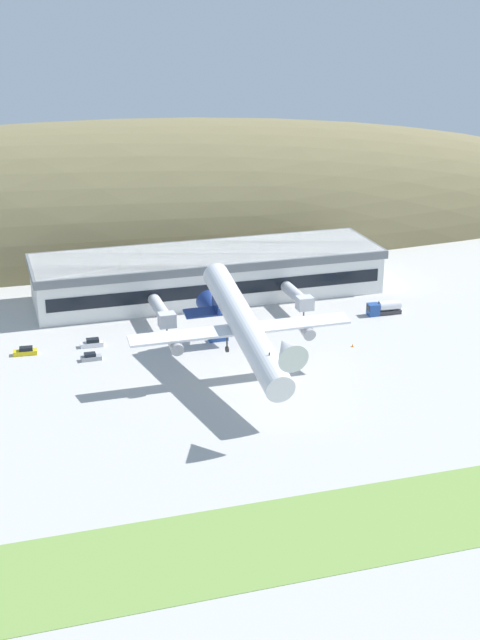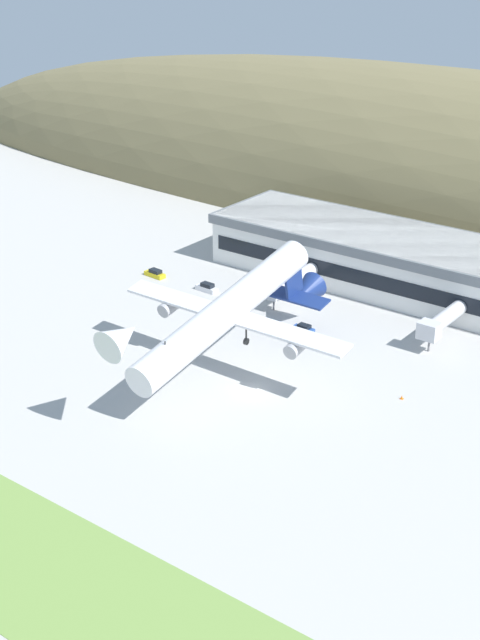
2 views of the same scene
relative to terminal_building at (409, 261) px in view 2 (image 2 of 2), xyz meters
The scene contains 12 objects.
ground_plane 50.78m from the terminal_building, 90.11° to the right, with size 436.63×436.63×0.00m, color #B7B5AF.
grass_strip_foreground 97.15m from the terminal_building, 90.06° to the right, with size 392.96×18.28×0.08m, color #759947.
hill_backdrop 51.25m from the terminal_building, 111.61° to the left, with size 339.31×55.78×68.94m, color olive.
terminal_building is the anchor object (origin of this frame).
jetway_0 23.96m from the terminal_building, 128.72° to the right, with size 3.38×14.80×5.43m.
jetway_1 23.64m from the terminal_building, 49.41° to the right, with size 3.38×13.40×5.43m.
cargo_airplane 48.63m from the terminal_building, 97.48° to the right, with size 40.96×51.37×14.55m.
service_car_0 49.81m from the terminal_building, 150.89° to the right, with size 4.70×2.06×1.57m.
service_car_1 38.82m from the terminal_building, 141.97° to the right, with size 4.62×1.88×1.67m.
service_car_2 28.98m from the terminal_building, 100.86° to the right, with size 3.93×1.69×1.41m.
service_car_3 44.21m from the terminal_building, 135.85° to the right, with size 3.96×1.75×1.48m.
traffic_cone_0 43.74m from the terminal_building, 63.59° to the right, with size 0.52×0.52×0.58m.
Camera 2 is at (69.83, -95.71, 65.78)m, focal length 50.00 mm.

